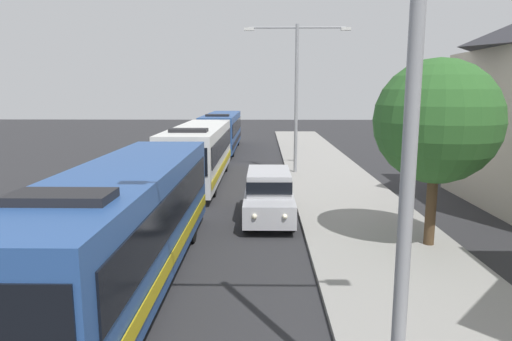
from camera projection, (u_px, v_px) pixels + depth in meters
name	position (u px, v px, depth m)	size (l,w,h in m)	color
bus_lead	(126.00, 220.00, 11.43)	(2.58, 11.75, 3.21)	#284C8C
bus_second_in_line	(200.00, 151.00, 24.59)	(2.58, 11.65, 3.21)	silver
bus_middle	(222.00, 130.00, 37.85)	(2.58, 12.21, 3.21)	#284C8C
white_suv	(269.00, 193.00, 17.46)	(1.86, 5.01, 1.90)	#B7B7BC
streetlamp_near	(416.00, 37.00, 5.64)	(6.10, 0.28, 8.95)	gray
streetlamp_mid	(296.00, 83.00, 26.08)	(6.06, 0.28, 8.54)	gray
roadside_tree	(437.00, 122.00, 13.59)	(3.78, 3.78, 5.77)	#4C3823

